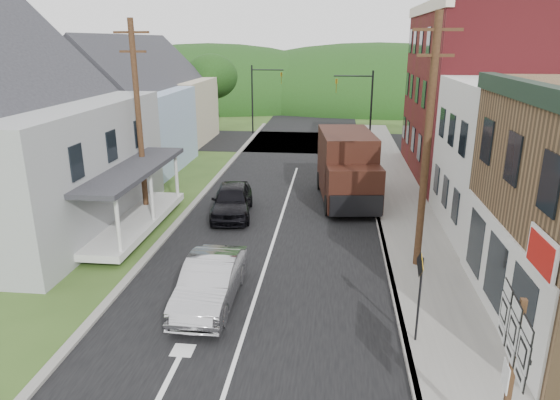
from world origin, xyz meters
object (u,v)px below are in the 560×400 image
(dark_sedan, at_px, (232,200))
(warning_sign, at_px, (420,285))
(silver_sedan, at_px, (210,282))
(route_sign_cluster, at_px, (511,358))
(delivery_van, at_px, (347,168))

(dark_sedan, xyz_separation_m, warning_sign, (7.17, -9.96, 1.07))
(silver_sedan, xyz_separation_m, warning_sign, (6.16, -1.58, 1.09))
(route_sign_cluster, bearing_deg, dark_sedan, 125.46)
(dark_sedan, bearing_deg, route_sign_cluster, -66.00)
(delivery_van, height_order, warning_sign, delivery_van)
(route_sign_cluster, distance_m, warning_sign, 4.11)
(delivery_van, bearing_deg, warning_sign, -89.33)
(dark_sedan, bearing_deg, silver_sedan, -89.67)
(silver_sedan, distance_m, dark_sedan, 8.44)
(dark_sedan, bearing_deg, warning_sign, -60.84)
(dark_sedan, relative_size, warning_sign, 1.71)
(silver_sedan, height_order, delivery_van, delivery_van)
(delivery_van, height_order, route_sign_cluster, route_sign_cluster)
(dark_sedan, relative_size, delivery_van, 0.68)
(dark_sedan, distance_m, route_sign_cluster, 16.23)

